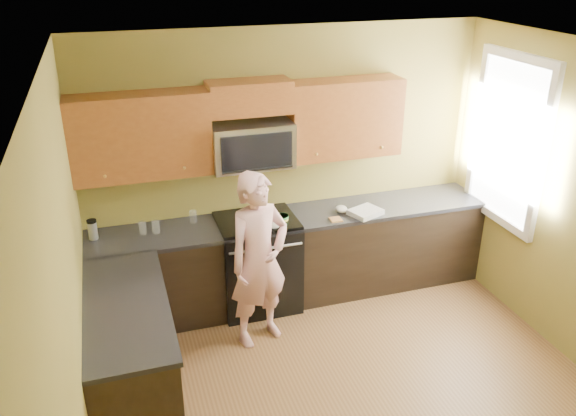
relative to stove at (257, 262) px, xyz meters
name	(u,v)px	position (x,y,z in m)	size (l,w,h in m)	color
floor	(361,405)	(0.40, -1.68, -0.47)	(4.00, 4.00, 0.00)	brown
ceiling	(384,63)	(0.40, -1.68, 2.23)	(4.00, 4.00, 0.00)	white
wall_back	(286,165)	(0.40, 0.32, 0.88)	(4.00, 4.00, 0.00)	olive
wall_left	(71,305)	(-1.60, -1.68, 0.88)	(4.00, 4.00, 0.00)	olive
cabinet_back_run	(295,258)	(0.40, 0.02, -0.03)	(4.00, 0.60, 0.88)	black
cabinet_left_run	(131,356)	(-1.30, -1.08, -0.03)	(0.60, 1.60, 0.88)	black
countertop_back	(295,218)	(0.40, 0.01, 0.43)	(4.00, 0.62, 0.04)	black
countertop_left	(126,306)	(-1.29, -1.08, 0.43)	(0.62, 1.60, 0.04)	black
stove	(257,262)	(0.00, 0.00, 0.00)	(0.76, 0.65, 0.95)	black
microwave	(252,166)	(0.00, 0.12, 0.97)	(0.76, 0.40, 0.42)	silver
upper_cab_left	(145,176)	(-0.99, 0.16, 0.97)	(1.22, 0.33, 0.75)	brown
upper_cab_right	(343,155)	(0.94, 0.16, 0.97)	(1.12, 0.33, 0.75)	brown
upper_cab_over_mw	(249,97)	(0.00, 0.16, 1.62)	(0.76, 0.33, 0.30)	brown
window	(509,141)	(2.38, -0.48, 1.17)	(0.06, 1.06, 1.66)	white
woman	(259,260)	(-0.13, -0.56, 0.34)	(0.60, 0.39, 1.64)	#DC6E73
frying_pan	(254,224)	(-0.05, -0.11, 0.47)	(0.29, 0.51, 0.07)	black
butter_tub	(282,223)	(0.23, -0.09, 0.45)	(0.13, 0.13, 0.10)	yellow
toast_slice	(336,219)	(0.74, -0.20, 0.45)	(0.11, 0.11, 0.01)	#B27F47
napkin_a	(274,226)	(0.12, -0.19, 0.48)	(0.11, 0.12, 0.06)	silver
napkin_b	(341,209)	(0.87, -0.04, 0.48)	(0.12, 0.13, 0.07)	silver
dish_towel	(365,212)	(1.07, -0.16, 0.47)	(0.30, 0.24, 0.05)	silver
travel_mug	(94,239)	(-1.50, 0.10, 0.45)	(0.09, 0.09, 0.19)	silver
glass_a	(143,228)	(-1.06, 0.07, 0.51)	(0.07, 0.07, 0.12)	silver
glass_b	(156,227)	(-0.95, 0.05, 0.51)	(0.07, 0.07, 0.12)	silver
glass_c	(193,217)	(-0.58, 0.17, 0.51)	(0.07, 0.07, 0.12)	silver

